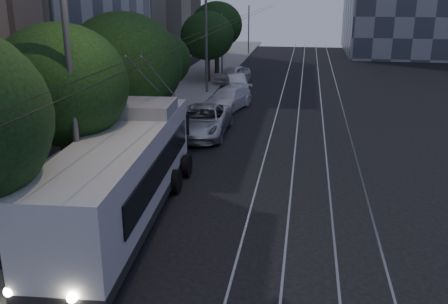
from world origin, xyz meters
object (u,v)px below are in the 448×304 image
trolleybus (124,173)px  pickup_silver (203,121)px  car_white_b (228,99)px  streetlamp_far (211,14)px  car_white_a (194,119)px  streetlamp_near (79,30)px  car_white_c (236,83)px  car_white_d (233,75)px

trolleybus → pickup_silver: 10.99m
car_white_b → streetlamp_far: bearing=126.7°
trolleybus → car_white_a: (-0.19, 11.97, -1.02)m
car_white_a → car_white_b: 5.62m
streetlamp_near → car_white_a: bearing=87.8°
car_white_c → pickup_silver: bearing=-106.7°
car_white_b → car_white_c: 6.61m
car_white_b → trolleybus: bearing=-78.7°
trolleybus → pickup_silver: trolleybus is taller
trolleybus → streetlamp_far: size_ratio=1.21×
car_white_d → streetlamp_near: size_ratio=0.40×
car_white_d → streetlamp_far: size_ratio=0.44×
car_white_a → streetlamp_near: 14.47m
car_white_b → car_white_d: car_white_d is taller
car_white_c → streetlamp_far: streetlamp_far is taller
trolleybus → streetlamp_near: bearing=-124.0°
car_white_c → streetlamp_near: streetlamp_near is taller
car_white_c → streetlamp_near: bearing=-109.4°
car_white_a → car_white_c: 12.13m
pickup_silver → streetlamp_far: streetlamp_far is taller
streetlamp_far → car_white_b: bearing=-67.8°
streetlamp_far → car_white_d: bearing=79.4°
car_white_a → car_white_d: (0.03, 15.50, 0.10)m
pickup_silver → streetlamp_near: bearing=-96.3°
pickup_silver → streetlamp_far: size_ratio=0.58×
car_white_b → streetlamp_far: size_ratio=0.49×
trolleybus → car_white_d: 27.48m
trolleybus → streetlamp_near: streetlamp_near is taller
car_white_d → streetlamp_near: (-0.52, -28.64, 5.95)m
pickup_silver → streetlamp_near: streetlamp_near is taller
pickup_silver → car_white_a: 1.28m
pickup_silver → car_white_a: (-0.75, 1.03, -0.16)m
car_white_a → car_white_c: bearing=89.4°
pickup_silver → car_white_c: (0.08, 13.13, -0.17)m
car_white_b → car_white_c: size_ratio=1.27×
car_white_b → car_white_c: car_white_b is taller
car_white_d → streetlamp_far: bearing=-82.5°
trolleybus → car_white_d: size_ratio=2.74×
car_white_b → car_white_a: bearing=-87.5°
trolleybus → car_white_b: size_ratio=2.44×
car_white_b → streetlamp_near: 19.65m
trolleybus → car_white_a: 12.01m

